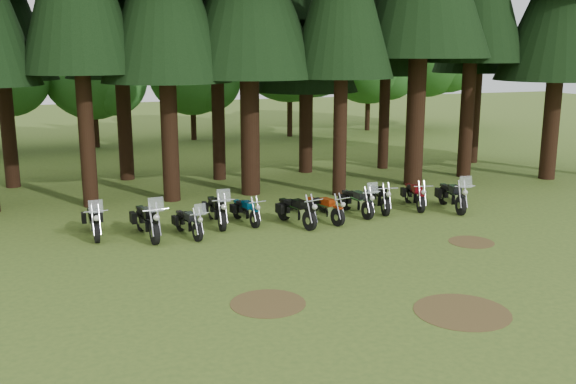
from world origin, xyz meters
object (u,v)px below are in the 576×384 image
at_px(motorcycle_0, 94,222).
at_px(motorcycle_10, 452,197).
at_px(motorcycle_6, 324,209).
at_px(motorcycle_9, 415,196).
at_px(motorcycle_8, 379,198).
at_px(motorcycle_3, 217,211).
at_px(motorcycle_1, 147,222).
at_px(motorcycle_7, 357,202).
at_px(motorcycle_4, 246,212).
at_px(motorcycle_5, 296,212).
at_px(motorcycle_2, 189,223).

relative_size(motorcycle_0, motorcycle_10, 0.95).
relative_size(motorcycle_6, motorcycle_9, 0.95).
bearing_deg(motorcycle_8, motorcycle_3, -171.26).
relative_size(motorcycle_1, motorcycle_10, 1.03).
xyz_separation_m(motorcycle_0, motorcycle_6, (7.62, -0.87, -0.04)).
bearing_deg(motorcycle_1, motorcycle_7, -4.07).
distance_m(motorcycle_4, motorcycle_5, 1.75).
height_order(motorcycle_2, motorcycle_9, motorcycle_2).
height_order(motorcycle_0, motorcycle_10, motorcycle_10).
bearing_deg(motorcycle_8, motorcycle_6, -154.06).
bearing_deg(motorcycle_10, motorcycle_3, -174.47).
relative_size(motorcycle_4, motorcycle_7, 0.88).
xyz_separation_m(motorcycle_4, motorcycle_6, (2.62, -0.73, 0.03)).
xyz_separation_m(motorcycle_4, motorcycle_5, (1.54, -0.84, 0.06)).
distance_m(motorcycle_5, motorcycle_6, 1.08).
relative_size(motorcycle_3, motorcycle_4, 1.20).
distance_m(motorcycle_2, motorcycle_7, 6.29).
height_order(motorcycle_0, motorcycle_6, motorcycle_0).
relative_size(motorcycle_5, motorcycle_9, 1.03).
relative_size(motorcycle_2, motorcycle_4, 1.02).
height_order(motorcycle_1, motorcycle_9, motorcycle_1).
distance_m(motorcycle_5, motorcycle_10, 6.23).
xyz_separation_m(motorcycle_4, motorcycle_8, (5.13, -0.00, 0.06)).
relative_size(motorcycle_1, motorcycle_4, 1.27).
height_order(motorcycle_5, motorcycle_8, motorcycle_5).
bearing_deg(motorcycle_7, motorcycle_6, -167.79).
bearing_deg(motorcycle_5, motorcycle_3, 146.18).
xyz_separation_m(motorcycle_0, motorcycle_7, (9.10, -0.42, -0.01)).
height_order(motorcycle_3, motorcycle_4, motorcycle_3).
distance_m(motorcycle_4, motorcycle_10, 7.81).
bearing_deg(motorcycle_6, motorcycle_10, -16.61).
relative_size(motorcycle_5, motorcycle_6, 1.08).
bearing_deg(motorcycle_3, motorcycle_8, 0.30).
xyz_separation_m(motorcycle_4, motorcycle_7, (4.09, -0.28, 0.06)).
relative_size(motorcycle_3, motorcycle_7, 1.06).
bearing_deg(motorcycle_9, motorcycle_10, -19.94).
distance_m(motorcycle_1, motorcycle_3, 2.53).
relative_size(motorcycle_6, motorcycle_7, 0.92).
distance_m(motorcycle_1, motorcycle_6, 6.04).
distance_m(motorcycle_4, motorcycle_9, 6.62).
bearing_deg(motorcycle_7, motorcycle_5, -172.49).
bearing_deg(motorcycle_2, motorcycle_9, -6.37).
relative_size(motorcycle_3, motorcycle_10, 0.98).
height_order(motorcycle_0, motorcycle_4, motorcycle_0).
bearing_deg(motorcycle_3, motorcycle_9, 0.02).
height_order(motorcycle_1, motorcycle_3, motorcycle_1).
bearing_deg(motorcycle_10, motorcycle_5, -168.30).
distance_m(motorcycle_2, motorcycle_9, 8.82).
distance_m(motorcycle_4, motorcycle_7, 4.10).
height_order(motorcycle_5, motorcycle_6, motorcycle_5).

